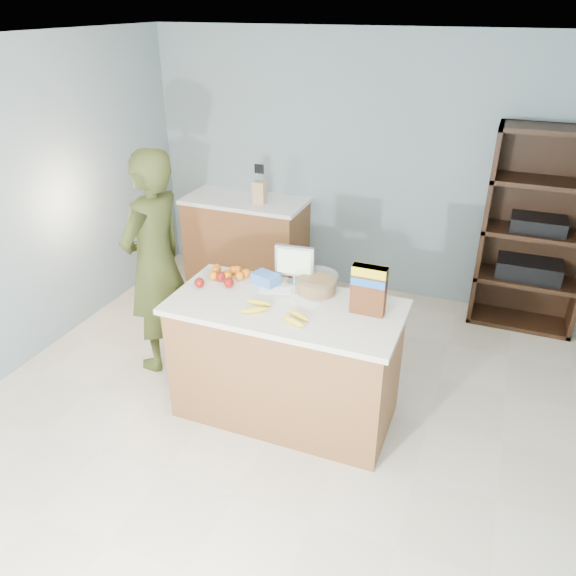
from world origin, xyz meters
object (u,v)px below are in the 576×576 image
at_px(cereal_box, 369,287).
at_px(tv, 295,263).
at_px(counter_peninsula, 285,365).
at_px(person, 155,263).
at_px(shelving_unit, 536,234).

bearing_deg(cereal_box, tv, 158.65).
bearing_deg(cereal_box, counter_peninsula, -170.42).
distance_m(counter_peninsula, tv, 0.72).
distance_m(person, tv, 1.14).
height_order(shelving_unit, cereal_box, shelving_unit).
xyz_separation_m(shelving_unit, tv, (-1.61, -1.73, 0.19)).
bearing_deg(tv, counter_peninsula, -79.80).
relative_size(counter_peninsula, cereal_box, 4.71).
relative_size(shelving_unit, person, 1.01).
height_order(counter_peninsula, person, person).
xyz_separation_m(counter_peninsula, cereal_box, (0.53, 0.09, 0.68)).
bearing_deg(counter_peninsula, person, 167.71).
xyz_separation_m(shelving_unit, cereal_box, (-1.02, -1.96, 0.23)).
bearing_deg(shelving_unit, cereal_box, -117.43).
xyz_separation_m(shelving_unit, person, (-2.74, -1.79, 0.03)).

